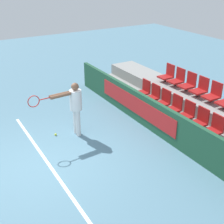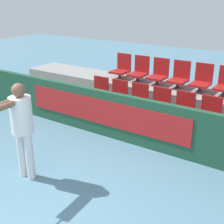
{
  "view_description": "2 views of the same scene",
  "coord_description": "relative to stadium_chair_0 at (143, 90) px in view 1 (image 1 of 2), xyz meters",
  "views": [
    {
      "loc": [
        6.39,
        -1.77,
        4.51
      ],
      "look_at": [
        -0.01,
        2.01,
        0.98
      ],
      "focal_mm": 50.0,
      "sensor_mm": 36.0,
      "label": 1
    },
    {
      "loc": [
        2.62,
        -1.47,
        2.84
      ],
      "look_at": [
        -0.02,
        2.44,
        1.03
      ],
      "focal_mm": 50.0,
      "sensor_mm": 36.0,
      "label": 2
    }
  ],
  "objects": [
    {
      "name": "stadium_chair_1",
      "position": [
        0.53,
        0.0,
        0.0
      ],
      "size": [
        0.4,
        0.46,
        0.6
      ],
      "color": "#333333",
      "rests_on": "bleacher_tier_front"
    },
    {
      "name": "tennis_ball",
      "position": [
        0.32,
        -3.33,
        -0.61
      ],
      "size": [
        0.07,
        0.07,
        0.07
      ],
      "color": "#CCDB33",
      "rests_on": "ground"
    },
    {
      "name": "court_baseline",
      "position": [
        1.58,
        -4.01,
        -0.64
      ],
      "size": [
        5.74,
        0.08,
        0.01
      ],
      "color": "white",
      "rests_on": "ground"
    },
    {
      "name": "stadium_chair_7",
      "position": [
        0.0,
        1.01,
        0.39
      ],
      "size": [
        0.4,
        0.46,
        0.6
      ],
      "color": "#333333",
      "rests_on": "bleacher_tier_middle"
    },
    {
      "name": "stadium_chair_9",
      "position": [
        1.05,
        1.01,
        0.39
      ],
      "size": [
        0.4,
        0.46,
        0.6
      ],
      "color": "#333333",
      "rests_on": "bleacher_tier_middle"
    },
    {
      "name": "stadium_chair_4",
      "position": [
        2.1,
        0.0,
        0.0
      ],
      "size": [
        0.4,
        0.46,
        0.6
      ],
      "color": "#333333",
      "rests_on": "bleacher_tier_front"
    },
    {
      "name": "stadium_chair_10",
      "position": [
        1.58,
        1.01,
        0.39
      ],
      "size": [
        0.4,
        0.46,
        0.6
      ],
      "color": "#333333",
      "rests_on": "bleacher_tier_middle"
    },
    {
      "name": "stadium_chair_6",
      "position": [
        3.15,
        0.0,
        0.0
      ],
      "size": [
        0.4,
        0.46,
        0.6
      ],
      "color": "#333333",
      "rests_on": "bleacher_tier_front"
    },
    {
      "name": "tennis_player",
      "position": [
        0.57,
        -2.81,
        0.34
      ],
      "size": [
        0.34,
        1.53,
        1.59
      ],
      "rotation": [
        0.0,
        0.0,
        0.07
      ],
      "color": "silver",
      "rests_on": "ground"
    },
    {
      "name": "stadium_chair_8",
      "position": [
        0.53,
        1.01,
        0.39
      ],
      "size": [
        0.4,
        0.46,
        0.6
      ],
      "color": "#333333",
      "rests_on": "bleacher_tier_middle"
    },
    {
      "name": "stadium_chair_11",
      "position": [
        2.1,
        1.01,
        0.39
      ],
      "size": [
        0.4,
        0.46,
        0.6
      ],
      "color": "#333333",
      "rests_on": "bleacher_tier_middle"
    },
    {
      "name": "ground_plane",
      "position": [
        1.58,
        -4.17,
        -0.65
      ],
      "size": [
        30.0,
        30.0,
        0.0
      ],
      "primitive_type": "plane",
      "color": "slate"
    },
    {
      "name": "stadium_chair_5",
      "position": [
        2.63,
        0.0,
        0.0
      ],
      "size": [
        0.4,
        0.46,
        0.6
      ],
      "color": "#333333",
      "rests_on": "bleacher_tier_front"
    },
    {
      "name": "barrier_wall",
      "position": [
        1.55,
        -0.72,
        -0.16
      ],
      "size": [
        9.09,
        0.14,
        0.97
      ],
      "color": "#1E4C33",
      "rests_on": "ground"
    },
    {
      "name": "stadium_chair_2",
      "position": [
        1.05,
        0.0,
        0.0
      ],
      "size": [
        0.4,
        0.46,
        0.6
      ],
      "color": "#333333",
      "rests_on": "bleacher_tier_front"
    },
    {
      "name": "stadium_chair_3",
      "position": [
        1.58,
        0.0,
        0.0
      ],
      "size": [
        0.4,
        0.46,
        0.6
      ],
      "color": "#333333",
      "rests_on": "bleacher_tier_front"
    },
    {
      "name": "bleacher_tier_front",
      "position": [
        1.58,
        -0.13,
        -0.45
      ],
      "size": [
        8.69,
        1.01,
        0.39
      ],
      "color": "gray",
      "rests_on": "ground"
    },
    {
      "name": "stadium_chair_0",
      "position": [
        0.0,
        0.0,
        0.0
      ],
      "size": [
        0.4,
        0.46,
        0.6
      ],
      "color": "#333333",
      "rests_on": "bleacher_tier_front"
    },
    {
      "name": "bleacher_tier_middle",
      "position": [
        1.58,
        0.88,
        -0.25
      ],
      "size": [
        8.69,
        1.01,
        0.78
      ],
      "color": "gray",
      "rests_on": "ground"
    }
  ]
}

